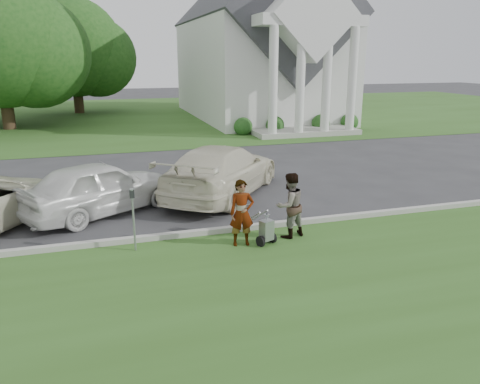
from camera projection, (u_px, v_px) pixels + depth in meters
name	position (u px, v px, depth m)	size (l,w,h in m)	color
ground	(219.00, 242.00, 11.57)	(120.00, 120.00, 0.00)	#333335
grass_strip	(259.00, 299.00, 8.81)	(80.00, 7.00, 0.01)	#30541D
church_lawn	(133.00, 115.00, 36.38)	(80.00, 30.00, 0.01)	#30541D
curb	(214.00, 231.00, 12.05)	(80.00, 0.18, 0.15)	#9E9E93
church	(259.00, 34.00, 33.67)	(9.19, 19.00, 24.10)	white
tree_back	(74.00, 52.00, 36.70)	(9.61, 7.60, 8.89)	#332316
striping_cart	(266.00, 231.00, 11.29)	(0.69, 0.97, 0.84)	black
person_left	(242.00, 214.00, 11.13)	(0.59, 0.39, 1.62)	#999999
person_right	(290.00, 206.00, 11.65)	(0.80, 0.63, 1.66)	#999999
parking_meter_near	(133.00, 212.00, 10.76)	(0.11, 0.10, 1.52)	#979A9F
car_b	(100.00, 187.00, 13.46)	(1.84, 4.59, 1.56)	silver
car_c	(222.00, 170.00, 15.28)	(2.32, 5.71, 1.66)	beige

